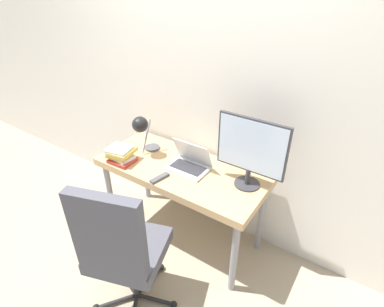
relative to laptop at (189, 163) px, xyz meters
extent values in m
plane|color=tan|center=(-0.06, -0.32, -0.77)|extent=(12.00, 12.00, 0.00)
cube|color=silver|center=(-0.06, 0.34, 0.53)|extent=(8.00, 0.05, 2.60)
cube|color=tan|center=(-0.06, -0.03, -0.08)|extent=(1.35, 0.59, 0.06)
cylinder|color=gray|center=(-0.67, -0.26, -0.44)|extent=(0.05, 0.05, 0.67)
cylinder|color=gray|center=(0.55, -0.26, -0.44)|extent=(0.05, 0.05, 0.67)
cylinder|color=gray|center=(-0.67, 0.21, -0.44)|extent=(0.05, 0.05, 0.67)
cylinder|color=gray|center=(0.55, 0.21, -0.44)|extent=(0.05, 0.05, 0.67)
cube|color=silver|center=(0.00, -0.02, -0.04)|extent=(0.31, 0.22, 0.02)
cube|color=#2D2D33|center=(0.00, -0.02, -0.03)|extent=(0.27, 0.13, 0.00)
cube|color=silver|center=(0.00, 0.04, 0.07)|extent=(0.31, 0.10, 0.21)
cube|color=silver|center=(0.00, 0.04, 0.07)|extent=(0.28, 0.08, 0.18)
cylinder|color=#333338|center=(0.46, 0.05, -0.04)|extent=(0.18, 0.18, 0.01)
cylinder|color=#333338|center=(0.46, 0.05, 0.03)|extent=(0.04, 0.04, 0.12)
cube|color=#333338|center=(0.46, 0.06, 0.27)|extent=(0.49, 0.02, 0.39)
cube|color=silver|center=(0.46, 0.05, 0.27)|extent=(0.47, 0.00, 0.37)
cylinder|color=#4C4C51|center=(-0.43, 0.07, -0.04)|extent=(0.13, 0.13, 0.02)
cylinder|color=#99999E|center=(-0.43, 0.01, 0.10)|extent=(0.02, 0.14, 0.27)
sphere|color=black|center=(-0.43, -0.05, 0.23)|extent=(0.13, 0.13, 0.13)
sphere|color=black|center=(0.29, -0.62, -0.75)|extent=(0.05, 0.05, 0.05)
cylinder|color=black|center=(0.15, -0.67, -0.75)|extent=(0.28, 0.12, 0.03)
sphere|color=black|center=(0.02, -0.43, -0.75)|extent=(0.05, 0.05, 0.05)
cylinder|color=black|center=(0.02, -0.57, -0.75)|extent=(0.03, 0.28, 0.03)
sphere|color=black|center=(-0.25, -0.63, -0.75)|extent=(0.05, 0.05, 0.05)
cylinder|color=black|center=(-0.12, -0.67, -0.75)|extent=(0.28, 0.11, 0.03)
cylinder|color=black|center=(-0.06, -0.83, -0.75)|extent=(0.19, 0.25, 0.03)
cylinder|color=#2D2D33|center=(0.02, -0.71, -0.52)|extent=(0.04, 0.04, 0.40)
cube|color=#4C4C56|center=(0.02, -0.71, -0.28)|extent=(0.56, 0.56, 0.09)
cube|color=#4C4C56|center=(0.08, -0.89, 0.04)|extent=(0.42, 0.20, 0.54)
cube|color=#B2382D|center=(-0.49, -0.23, -0.03)|extent=(0.20, 0.17, 0.03)
cube|color=silver|center=(-0.50, -0.22, -0.01)|extent=(0.18, 0.15, 0.03)
cube|color=gold|center=(-0.51, -0.23, 0.02)|extent=(0.19, 0.17, 0.02)
cube|color=gold|center=(-0.50, -0.21, 0.04)|extent=(0.20, 0.22, 0.03)
cube|color=silver|center=(-0.51, -0.23, 0.07)|extent=(0.20, 0.19, 0.02)
cube|color=#4C4C51|center=(-0.10, -0.24, -0.04)|extent=(0.07, 0.16, 0.02)
camera|label=1|loc=(1.09, -1.58, 1.25)|focal=28.00mm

